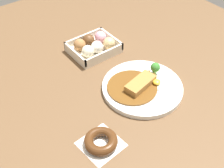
% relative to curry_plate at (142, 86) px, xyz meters
% --- Properties ---
extents(ground_plane, '(1.60, 1.60, 0.00)m').
position_rel_curry_plate_xyz_m(ground_plane, '(0.08, -0.10, -0.01)').
color(ground_plane, brown).
extents(curry_plate, '(0.29, 0.29, 0.07)m').
position_rel_curry_plate_xyz_m(curry_plate, '(0.00, 0.00, 0.00)').
color(curry_plate, white).
rests_on(curry_plate, ground_plane).
extents(donut_box, '(0.19, 0.16, 0.06)m').
position_rel_curry_plate_xyz_m(donut_box, '(0.01, -0.29, 0.01)').
color(donut_box, beige).
rests_on(donut_box, ground_plane).
extents(chocolate_ring_donut, '(0.13, 0.13, 0.03)m').
position_rel_curry_plate_xyz_m(chocolate_ring_donut, '(0.26, 0.11, 0.00)').
color(chocolate_ring_donut, white).
rests_on(chocolate_ring_donut, ground_plane).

